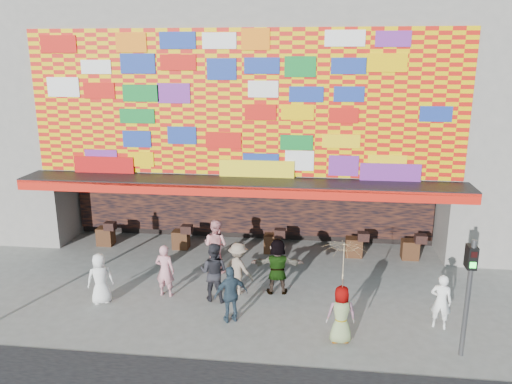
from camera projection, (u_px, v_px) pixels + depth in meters
The scene contains 13 objects.
ground at pixel (223, 310), 14.40m from camera, with size 90.00×90.00×0.00m, color slate.
shop_building at pixel (257, 103), 20.87m from camera, with size 15.20×9.40×10.00m.
signal_right at pixel (469, 286), 11.76m from camera, with size 0.22×0.20×3.00m.
ped_a at pixel (100, 279), 14.67m from camera, with size 0.75×0.49×1.54m, color white.
ped_b at pixel (165, 271), 15.10m from camera, with size 0.60×0.39×1.64m, color #D08792.
ped_c at pixel (214, 272), 14.82m from camera, with size 0.87×0.68×1.80m, color #232228.
ped_d at pixel (238, 268), 15.26m from camera, with size 1.06×0.61×1.64m, color gray.
ped_e at pixel (231, 294), 13.62m from camera, with size 0.95×0.39×1.62m, color #2C3E4E.
ped_f at pixel (277, 266), 15.26m from camera, with size 1.63×0.52×1.76m, color gray.
ped_g at pixel (341, 314), 12.63m from camera, with size 0.75×0.49×1.53m, color gray.
ped_h at pixel (441, 302), 13.30m from camera, with size 0.56×0.37×1.53m, color white.
ped_i at pixel (216, 245), 16.88m from camera, with size 0.88×0.69×1.81m, color pink.
parasol at pixel (344, 262), 12.25m from camera, with size 1.30×1.32×1.97m.
Camera 1 is at (2.50, -12.80, 7.06)m, focal length 35.00 mm.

